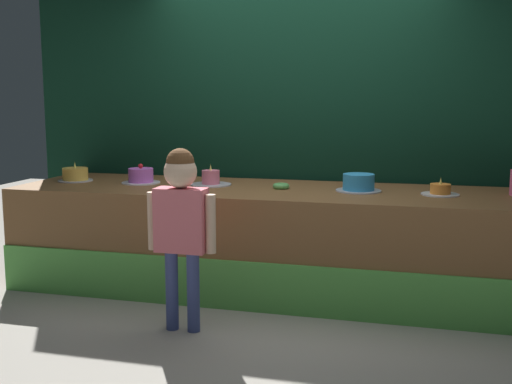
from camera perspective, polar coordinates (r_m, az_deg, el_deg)
The scene contains 10 objects.
ground_plane at distance 4.59m, azimuth 0.66°, elevation -10.82°, with size 12.00×12.00×0.00m, color gray.
stage_platform at distance 4.99m, azimuth 2.21°, elevation -4.38°, with size 4.23×1.13×0.81m.
curtain_backdrop at distance 5.51m, azimuth 3.78°, elevation 6.58°, with size 4.93×0.08×2.66m, color black.
child_figure at distance 4.08m, azimuth -6.79°, elevation -2.02°, with size 0.47×0.21×1.21m.
donut at distance 4.93m, azimuth 2.29°, elevation 0.54°, with size 0.13×0.13×0.04m, color #59B259.
cake_far_left at distance 5.58m, azimuth -16.04°, elevation 1.50°, with size 0.29×0.29×0.17m.
cake_left at distance 5.32m, azimuth -10.38°, elevation 1.40°, with size 0.32×0.32×0.16m.
cake_center at distance 5.14m, azimuth -4.12°, elevation 1.15°, with size 0.33×0.33×0.17m.
cake_right at distance 4.86m, azimuth 9.27°, elevation 0.79°, with size 0.35×0.35×0.13m.
cake_far_right at distance 4.81m, azimuth 16.34°, elevation 0.13°, with size 0.28×0.28×0.13m.
Camera 1 is at (1.06, -4.20, 1.54)m, focal length 44.20 mm.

